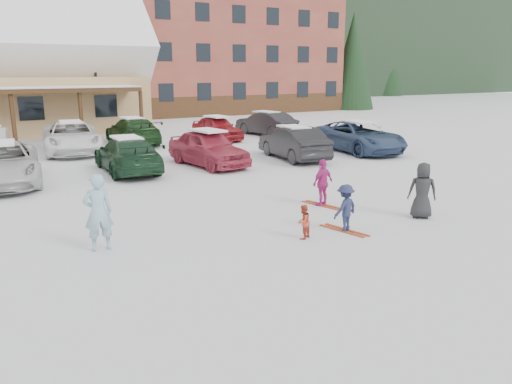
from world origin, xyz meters
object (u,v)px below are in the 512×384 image
parked_car_6 (359,137)px  parked_car_5 (293,143)px  parked_car_12 (217,128)px  lamp_post (96,75)px  alpine_hotel (190,22)px  child_navy (345,208)px  parked_car_4 (208,148)px  child_magenta (323,183)px  parked_car_3 (127,155)px  parked_car_13 (266,123)px  bystander_dark (422,190)px  parked_car_11 (133,131)px  toddler_red (303,222)px  adult_skier (98,212)px  parked_car_2 (1,164)px  parked_car_10 (72,137)px

parked_car_6 → parked_car_5: bearing=-173.5°
parked_car_12 → lamp_post: bearing=118.8°
alpine_hotel → parked_car_5: bearing=-104.0°
child_navy → parked_car_4: (0.81, 10.00, 0.15)m
alpine_hotel → parked_car_12: (-7.35, -21.03, -7.94)m
parked_car_6 → child_magenta: bearing=-132.3°
child_navy → parked_car_4: parked_car_4 is taller
parked_car_3 → parked_car_13: parked_car_13 is taller
bystander_dark → alpine_hotel: bearing=-61.2°
bystander_dark → parked_car_4: (-1.80, 10.14, -0.02)m
lamp_post → parked_car_11: lamp_post is taller
toddler_red → parked_car_4: bearing=-126.6°
child_magenta → bystander_dark: bystander_dark is taller
parked_car_3 → parked_car_11: parked_car_11 is taller
alpine_hotel → child_magenta: 38.45m
toddler_red → parked_car_12: parked_car_12 is taller
child_navy → parked_car_5: bearing=-130.0°
lamp_post → child_magenta: 23.07m
adult_skier → parked_car_4: (6.55, 8.27, -0.13)m
child_magenta → parked_car_12: size_ratio=0.35×
parked_car_2 → parked_car_13: bearing=29.9°
toddler_red → parked_car_3: (-1.32, 10.32, 0.27)m
child_magenta → parked_car_5: bearing=-131.8°
lamp_post → parked_car_5: size_ratio=1.44×
alpine_hotel → parked_car_11: alpine_hotel is taller
child_navy → parked_car_12: bearing=-118.1°
parked_car_4 → bystander_dark: bearing=-87.8°
toddler_red → child_magenta: (2.30, 2.23, 0.29)m
parked_car_3 → parked_car_5: 7.55m
alpine_hotel → parked_car_12: alpine_hotel is taller
child_navy → parked_car_12: parked_car_12 is taller
adult_skier → bystander_dark: bearing=169.5°
parked_car_11 → parked_car_3: bearing=71.7°
bystander_dark → parked_car_2: bearing=-4.6°
lamp_post → parked_car_11: bearing=-88.7°
lamp_post → parked_car_4: (1.09, -15.11, -2.92)m
child_navy → parked_car_12: size_ratio=0.30×
parked_car_3 → parked_car_10: 6.28m
parked_car_6 → child_navy: bearing=-128.1°
child_navy → parked_car_12: 17.85m
parked_car_13 → parked_car_4: bearing=35.5°
child_navy → parked_car_10: (-3.60, 16.56, 0.17)m
alpine_hotel → parked_car_10: alpine_hotel is taller
toddler_red → parked_car_4: (2.07, 9.95, 0.34)m
adult_skier → parked_car_6: bearing=-149.5°
parked_car_13 → parked_car_5: bearing=57.1°
bystander_dark → lamp_post: bearing=-40.8°
adult_skier → parked_car_4: size_ratio=0.40×
parked_car_2 → parked_car_10: 7.10m
parked_car_5 → parked_car_6: (4.06, 0.12, 0.01)m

